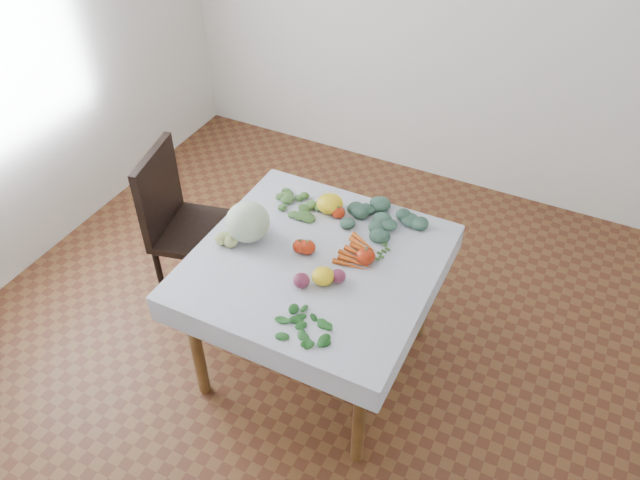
# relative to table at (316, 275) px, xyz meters

# --- Properties ---
(ground) EXTENTS (4.00, 4.00, 0.00)m
(ground) POSITION_rel_table_xyz_m (0.00, 0.00, -0.65)
(ground) COLOR brown
(table) EXTENTS (1.00, 1.00, 0.75)m
(table) POSITION_rel_table_xyz_m (0.00, 0.00, 0.00)
(table) COLOR brown
(table) RESTS_ON ground
(tablecloth) EXTENTS (1.12, 1.12, 0.01)m
(tablecloth) POSITION_rel_table_xyz_m (0.00, 0.00, 0.10)
(tablecloth) COLOR white
(tablecloth) RESTS_ON table
(chair) EXTENTS (0.53, 0.53, 0.97)m
(chair) POSITION_rel_table_xyz_m (-0.93, 0.16, -0.10)
(chair) COLOR black
(chair) RESTS_ON ground
(cabbage) EXTENTS (0.25, 0.25, 0.20)m
(cabbage) POSITION_rel_table_xyz_m (-0.37, -0.00, 0.20)
(cabbage) COLOR beige
(cabbage) RESTS_ON tablecloth
(tomato_a) EXTENTS (0.07, 0.07, 0.06)m
(tomato_a) POSITION_rel_table_xyz_m (-0.04, 0.34, 0.13)
(tomato_a) COLOR #AE240B
(tomato_a) RESTS_ON tablecloth
(tomato_b) EXTENTS (0.09, 0.09, 0.08)m
(tomato_b) POSITION_rel_table_xyz_m (0.22, 0.09, 0.14)
(tomato_b) COLOR #AE240B
(tomato_b) RESTS_ON tablecloth
(tomato_c) EXTENTS (0.08, 0.08, 0.07)m
(tomato_c) POSITION_rel_table_xyz_m (-0.06, 0.02, 0.14)
(tomato_c) COLOR #AE240B
(tomato_c) RESTS_ON tablecloth
(tomato_d) EXTENTS (0.08, 0.08, 0.06)m
(tomato_d) POSITION_rel_table_xyz_m (-0.09, 0.02, 0.13)
(tomato_d) COLOR #AE240B
(tomato_d) RESTS_ON tablecloth
(heirloom_back) EXTENTS (0.18, 0.18, 0.10)m
(heirloom_back) POSITION_rel_table_xyz_m (-0.10, 0.36, 0.15)
(heirloom_back) COLOR yellow
(heirloom_back) RESTS_ON tablecloth
(heirloom_front) EXTENTS (0.11, 0.11, 0.07)m
(heirloom_front) POSITION_rel_table_xyz_m (0.10, -0.12, 0.14)
(heirloom_front) COLOR yellow
(heirloom_front) RESTS_ON tablecloth
(onion_a) EXTENTS (0.09, 0.09, 0.06)m
(onion_a) POSITION_rel_table_xyz_m (0.16, -0.08, 0.13)
(onion_a) COLOR maroon
(onion_a) RESTS_ON tablecloth
(onion_b) EXTENTS (0.10, 0.10, 0.07)m
(onion_b) POSITION_rel_table_xyz_m (0.02, -0.18, 0.14)
(onion_b) COLOR maroon
(onion_b) RESTS_ON tablecloth
(tomatillo_cluster) EXTENTS (0.10, 0.14, 0.05)m
(tomatillo_cluster) POSITION_rel_table_xyz_m (-0.43, -0.15, 0.13)
(tomatillo_cluster) COLOR #C1CE77
(tomatillo_cluster) RESTS_ON tablecloth
(carrot_bunch) EXTENTS (0.18, 0.25, 0.03)m
(carrot_bunch) POSITION_rel_table_xyz_m (0.18, 0.11, 0.12)
(carrot_bunch) COLOR #DA5318
(carrot_bunch) RESTS_ON tablecloth
(kale_bunch) EXTENTS (0.35, 0.33, 0.05)m
(kale_bunch) POSITION_rel_table_xyz_m (0.19, 0.38, 0.13)
(kale_bunch) COLOR #335342
(kale_bunch) RESTS_ON tablecloth
(basil_bunch) EXTENTS (0.26, 0.20, 0.01)m
(basil_bunch) POSITION_rel_table_xyz_m (0.15, -0.40, 0.11)
(basil_bunch) COLOR #1B581C
(basil_bunch) RESTS_ON tablecloth
(dill_bunch) EXTENTS (0.28, 0.21, 0.03)m
(dill_bunch) POSITION_rel_table_xyz_m (-0.26, 0.32, 0.12)
(dill_bunch) COLOR #3D6F33
(dill_bunch) RESTS_ON tablecloth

